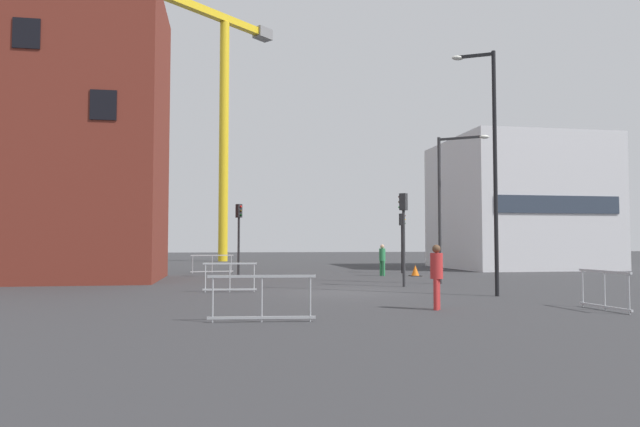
{
  "coord_description": "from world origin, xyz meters",
  "views": [
    {
      "loc": [
        -4.37,
        -20.43,
        1.85
      ],
      "look_at": [
        0.0,
        5.57,
        3.17
      ],
      "focal_mm": 31.71,
      "sensor_mm": 36.0,
      "label": 1
    }
  ],
  "objects": [
    {
      "name": "office_block",
      "position": [
        16.05,
        16.67,
        4.49
      ],
      "size": [
        10.06,
        9.99,
        8.98
      ],
      "color": "silver",
      "rests_on": "ground"
    },
    {
      "name": "safety_barrier_mid_span",
      "position": [
        -4.19,
        0.67,
        0.56
      ],
      "size": [
        1.97,
        0.23,
        1.08
      ],
      "color": "#B2B5BA",
      "rests_on": "ground"
    },
    {
      "name": "traffic_cone_striped",
      "position": [
        5.77,
        8.88,
        0.27
      ],
      "size": [
        0.58,
        0.58,
        0.59
      ],
      "color": "black",
      "rests_on": "ground"
    },
    {
      "name": "traffic_light_crosswalk",
      "position": [
        -3.67,
        9.14,
        2.57
      ],
      "size": [
        0.35,
        0.38,
        3.81
      ],
      "color": "#232326",
      "rests_on": "ground"
    },
    {
      "name": "ground",
      "position": [
        0.0,
        0.0,
        0.0
      ],
      "size": [
        160.0,
        160.0,
        0.0
      ],
      "primitive_type": "plane",
      "color": "#333335"
    },
    {
      "name": "streetlamp_short",
      "position": [
        5.26,
        3.11,
        3.95
      ],
      "size": [
        1.94,
        1.25,
        6.5
      ],
      "color": "#2D2D30",
      "rests_on": "ground"
    },
    {
      "name": "traffic_light_near",
      "position": [
        2.9,
        1.99,
        2.6
      ],
      "size": [
        0.37,
        0.37,
        3.85
      ],
      "color": "#2D2D30",
      "rests_on": "ground"
    },
    {
      "name": "traffic_light_median",
      "position": [
        5.94,
        11.65,
        2.39
      ],
      "size": [
        0.37,
        0.25,
        3.52
      ],
      "color": "black",
      "rests_on": "ground"
    },
    {
      "name": "pedestrian_waiting",
      "position": [
        1.33,
        -5.71,
        1.03
      ],
      "size": [
        0.34,
        0.34,
        1.77
      ],
      "color": "red",
      "rests_on": "ground"
    },
    {
      "name": "safety_barrier_right_run",
      "position": [
        5.74,
        -6.61,
        0.56
      ],
      "size": [
        0.19,
        1.92,
        1.08
      ],
      "color": "#B2B5BA",
      "rests_on": "ground"
    },
    {
      "name": "streetlamp_tall",
      "position": [
        4.66,
        -2.31,
        4.86
      ],
      "size": [
        1.36,
        0.76,
        8.49
      ],
      "color": "black",
      "rests_on": "ground"
    },
    {
      "name": "safety_barrier_left_run",
      "position": [
        -5.12,
        13.61,
        0.56
      ],
      "size": [
        2.49,
        0.42,
        1.08
      ],
      "color": "#B2B5BA",
      "rests_on": "ground"
    },
    {
      "name": "construction_crane",
      "position": [
        -4.84,
        33.87,
        15.76
      ],
      "size": [
        13.37,
        11.75,
        24.02
      ],
      "color": "yellow",
      "rests_on": "ground"
    },
    {
      "name": "pedestrian_walking",
      "position": [
        4.09,
        9.41,
        0.99
      ],
      "size": [
        0.34,
        0.34,
        1.7
      ],
      "color": "#2D844C",
      "rests_on": "ground"
    },
    {
      "name": "safety_barrier_front",
      "position": [
        -3.52,
        -7.27,
        0.56
      ],
      "size": [
        2.49,
        0.31,
        1.08
      ],
      "color": "#9EA0A5",
      "rests_on": "ground"
    },
    {
      "name": "brick_building",
      "position": [
        -12.7,
        8.13,
        6.89
      ],
      "size": [
        10.47,
        6.96,
        13.77
      ],
      "color": "maroon",
      "rests_on": "ground"
    }
  ]
}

